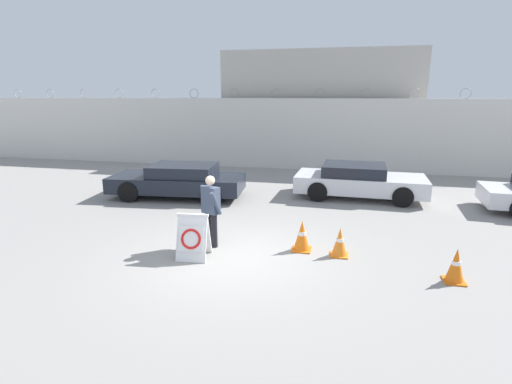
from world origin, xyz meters
name	(u,v)px	position (x,y,z in m)	size (l,w,h in m)	color
ground_plane	(233,257)	(0.00, 0.00, 0.00)	(90.00, 90.00, 0.00)	gray
perimeter_wall	(297,134)	(0.00, 11.15, 1.69)	(36.00, 0.30, 3.82)	silver
building_block	(322,107)	(0.92, 14.99, 2.83)	(9.81, 6.33, 5.67)	#B2ADA3
barricade_sign	(193,237)	(-0.84, -0.26, 0.50)	(0.72, 0.71, 1.02)	white
security_guard	(211,208)	(-0.68, 0.51, 0.96)	(0.59, 0.57, 1.73)	black
traffic_cone_near	(340,242)	(2.33, 0.60, 0.32)	(0.40, 0.40, 0.66)	orange
traffic_cone_mid	(456,265)	(4.56, -0.23, 0.34)	(0.40, 0.40, 0.69)	orange
traffic_cone_far	(302,236)	(1.46, 0.74, 0.35)	(0.44, 0.44, 0.72)	orange
parked_car_front_coupe	(179,180)	(-3.35, 4.73, 0.61)	(4.77, 2.28, 1.17)	black
parked_car_rear_sedan	(358,181)	(2.84, 6.11, 0.61)	(4.49, 2.15, 1.18)	black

